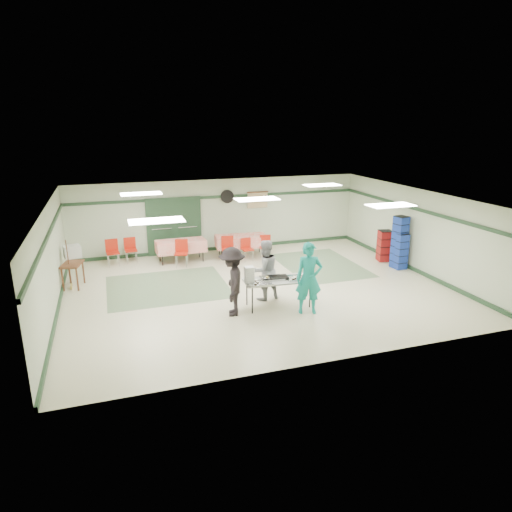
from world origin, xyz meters
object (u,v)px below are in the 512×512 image
object	(u,v)px
dining_table_a	(241,241)
chair_d	(181,250)
volunteer_grey	(265,270)
chair_b	(228,246)
chair_loose_a	(130,247)
serving_table	(278,281)
chair_a	(247,247)
volunteer_teal	(309,278)
chair_c	(265,244)
volunteer_dark	(232,282)
crate_stack_blue_a	(399,242)
dining_table_b	(181,246)
office_printer	(72,252)
broom	(69,263)
printer_table	(72,267)
chair_loose_b	(112,250)
crate_stack_red	(384,246)
crate_stack_blue_b	(401,251)

from	to	relation	value
dining_table_a	chair_d	distance (m)	2.34
volunteer_grey	chair_b	xyz separation A→B (m)	(-0.08, 3.69, -0.29)
chair_d	chair_loose_a	bearing A→B (deg)	161.69
serving_table	chair_a	distance (m)	4.31
volunteer_teal	dining_table_a	bearing A→B (deg)	107.42
chair_c	chair_b	bearing A→B (deg)	-168.54
volunteer_dark	crate_stack_blue_a	world-z (taller)	volunteer_dark
dining_table_b	chair_a	distance (m)	2.31
office_printer	broom	distance (m)	0.72
chair_a	chair_b	xyz separation A→B (m)	(-0.69, 0.01, 0.08)
printer_table	office_printer	size ratio (longest dim) A/B	1.89
serving_table	chair_a	xyz separation A→B (m)	(0.44, 4.28, -0.23)
office_printer	chair_loose_b	bearing A→B (deg)	32.89
chair_loose_a	broom	bearing A→B (deg)	-135.56
chair_a	chair_loose_a	world-z (taller)	chair_loose_a
volunteer_dark	broom	distance (m)	5.26
chair_c	crate_stack_blue_a	distance (m)	4.60
volunteer_dark	crate_stack_red	xyz separation A→B (m)	(6.33, 2.80, -0.34)
broom	chair_a	bearing A→B (deg)	4.34
serving_table	chair_a	world-z (taller)	chair_a
chair_a	crate_stack_red	size ratio (longest dim) A/B	0.72
chair_d	office_printer	xyz separation A→B (m)	(-3.41, -0.39, 0.36)
volunteer_grey	chair_a	distance (m)	3.75
dining_table_a	printer_table	xyz separation A→B (m)	(-5.68, -1.59, 0.06)
volunteer_teal	chair_d	distance (m)	5.51
office_printer	broom	world-z (taller)	broom
serving_table	chair_d	xyz separation A→B (m)	(-1.87, 4.29, -0.15)
serving_table	dining_table_a	bearing A→B (deg)	88.60
volunteer_grey	chair_c	bearing A→B (deg)	-120.83
office_printer	broom	size ratio (longest dim) A/B	0.32
chair_loose_b	broom	distance (m)	2.32
dining_table_b	chair_c	xyz separation A→B (m)	(2.95, -0.57, -0.05)
chair_a	volunteer_teal	bearing A→B (deg)	-92.44
volunteer_dark	crate_stack_red	distance (m)	6.93
chair_a	chair_d	bearing A→B (deg)	175.49
dining_table_a	chair_loose_a	bearing A→B (deg)	178.20
chair_loose_a	office_printer	bearing A→B (deg)	-145.57
chair_a	chair_b	bearing A→B (deg)	174.81
serving_table	printer_table	xyz separation A→B (m)	(-5.28, 3.27, -0.09)
volunteer_grey	volunteer_dark	world-z (taller)	volunteer_dark
chair_d	broom	bearing A→B (deg)	-148.18
chair_d	crate_stack_red	distance (m)	7.08
chair_b	broom	xyz separation A→B (m)	(-5.11, -1.08, 0.21)
chair_a	chair_loose_a	xyz separation A→B (m)	(-3.93, 1.06, 0.05)
volunteer_grey	volunteer_dark	size ratio (longest dim) A/B	0.95
dining_table_b	chair_loose_b	size ratio (longest dim) A/B	1.91
volunteer_grey	crate_stack_blue_a	world-z (taller)	crate_stack_blue_a
broom	volunteer_grey	bearing A→B (deg)	-32.85
chair_loose_b	crate_stack_red	bearing A→B (deg)	-20.20
crate_stack_red	crate_stack_blue_b	world-z (taller)	crate_stack_blue_b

